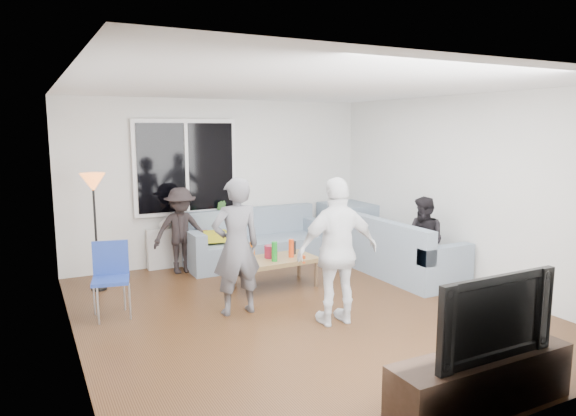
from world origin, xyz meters
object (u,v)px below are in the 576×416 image
sofa_right_section (401,247)px  spectator_right (424,241)px  player_left (236,246)px  television (485,314)px  sofa_back_section (258,237)px  side_chair (111,281)px  tv_console (481,381)px  spectator_back (181,230)px  coffee_table (275,272)px  player_right (338,251)px  floor_lamp (96,233)px

sofa_right_section → spectator_right: bearing=-180.0°
sofa_right_section → player_left: (-2.74, -0.38, 0.38)m
sofa_right_section → television: bearing=150.0°
sofa_back_section → side_chair: side_chair is taller
tv_console → spectator_back: bearing=101.7°
side_chair → player_left: bearing=-10.1°
spectator_back → tv_console: (0.99, -4.80, -0.42)m
sofa_back_section → side_chair: (-2.47, -1.43, 0.01)m
player_left → spectator_right: bearing=178.4°
coffee_table → tv_console: (0.06, -3.51, 0.02)m
side_chair → player_right: size_ratio=0.53×
spectator_right → tv_console: spectator_right is taller
side_chair → tv_console: (2.23, -3.34, -0.21)m
side_chair → spectator_back: (1.23, 1.46, 0.21)m
spectator_right → player_right: bearing=-75.9°
coffee_table → floor_lamp: 2.45m
sofa_back_section → tv_console: size_ratio=1.44×
side_chair → television: television is taller
tv_console → coffee_table: bearing=90.9°
tv_console → television: (0.00, 0.00, 0.55)m
coffee_table → television: television is taller
sofa_right_section → spectator_back: size_ratio=1.56×
coffee_table → player_left: bearing=-140.2°
sofa_back_section → player_right: player_right is taller
sofa_back_section → television: television is taller
side_chair → player_left: player_left is taller
television → player_right: bearing=90.7°
player_left → spectator_back: player_left is taller
floor_lamp → spectator_back: size_ratio=1.21×
coffee_table → television: (0.06, -3.51, 0.57)m
sofa_right_section → player_right: 2.25m
side_chair → player_right: bearing=-19.5°
player_right → spectator_back: (-0.97, 2.79, -0.17)m
side_chair → spectator_back: spectator_back is taller
sofa_back_section → television: (-0.24, -4.77, 0.34)m
coffee_table → player_left: player_left is taller
side_chair → tv_console: 4.02m
side_chair → tv_console: bearing=-44.6°
player_right → tv_console: (0.03, -2.01, -0.60)m
sofa_back_section → tv_console: sofa_back_section is taller
player_left → tv_console: player_left is taller
spectator_right → tv_console: (-1.84, -2.71, -0.39)m
player_left → television: size_ratio=1.41×
coffee_table → floor_lamp: bearing=156.0°
side_chair → floor_lamp: size_ratio=0.55×
spectator_right → spectator_back: bearing=-132.8°
sofa_back_section → side_chair: bearing=-149.9°
floor_lamp → spectator_right: floor_lamp is taller
sofa_back_section → floor_lamp: floor_lamp is taller
spectator_right → spectator_back: 3.53m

